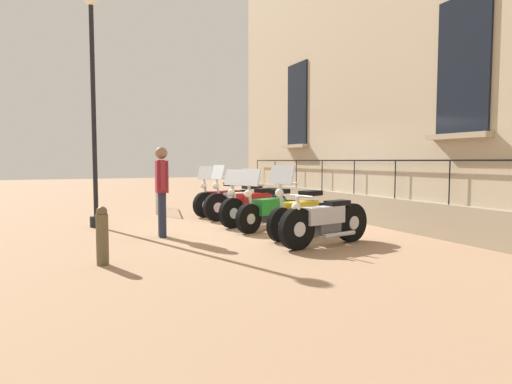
{
  "coord_description": "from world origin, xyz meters",
  "views": [
    {
      "loc": [
        4.26,
        8.91,
        1.49
      ],
      "look_at": [
        0.29,
        0.0,
        0.8
      ],
      "focal_mm": 31.0,
      "sensor_mm": 36.0,
      "label": 1
    }
  ],
  "objects_px": {
    "motorcycle_yellow": "(301,214)",
    "lamppost": "(93,93)",
    "motorcycle_maroon": "(224,199)",
    "pedestrian_standing": "(162,186)",
    "motorcycle_white": "(242,202)",
    "motorcycle_green": "(270,211)",
    "crowd_barrier": "(157,192)",
    "motorcycle_red": "(255,206)",
    "motorcycle_silver": "(325,222)",
    "bollard": "(102,236)"
  },
  "relations": [
    {
      "from": "motorcycle_white",
      "to": "motorcycle_yellow",
      "type": "relative_size",
      "value": 1.2
    },
    {
      "from": "motorcycle_maroon",
      "to": "lamppost",
      "type": "relative_size",
      "value": 0.39
    },
    {
      "from": "motorcycle_red",
      "to": "motorcycle_silver",
      "type": "height_order",
      "value": "motorcycle_red"
    },
    {
      "from": "lamppost",
      "to": "motorcycle_silver",
      "type": "bearing_deg",
      "value": 131.61
    },
    {
      "from": "motorcycle_white",
      "to": "motorcycle_red",
      "type": "bearing_deg",
      "value": 84.4
    },
    {
      "from": "motorcycle_maroon",
      "to": "motorcycle_green",
      "type": "height_order",
      "value": "motorcycle_maroon"
    },
    {
      "from": "motorcycle_green",
      "to": "motorcycle_silver",
      "type": "relative_size",
      "value": 0.92
    },
    {
      "from": "bollard",
      "to": "pedestrian_standing",
      "type": "relative_size",
      "value": 0.48
    },
    {
      "from": "motorcycle_maroon",
      "to": "lamppost",
      "type": "distance_m",
      "value": 4.33
    },
    {
      "from": "motorcycle_silver",
      "to": "bollard",
      "type": "bearing_deg",
      "value": -0.83
    },
    {
      "from": "motorcycle_silver",
      "to": "bollard",
      "type": "relative_size",
      "value": 2.39
    },
    {
      "from": "lamppost",
      "to": "crowd_barrier",
      "type": "height_order",
      "value": "lamppost"
    },
    {
      "from": "motorcycle_maroon",
      "to": "motorcycle_yellow",
      "type": "relative_size",
      "value": 1.11
    },
    {
      "from": "lamppost",
      "to": "bollard",
      "type": "height_order",
      "value": "lamppost"
    },
    {
      "from": "motorcycle_green",
      "to": "crowd_barrier",
      "type": "distance_m",
      "value": 5.05
    },
    {
      "from": "motorcycle_maroon",
      "to": "bollard",
      "type": "xyz_separation_m",
      "value": [
        3.58,
        4.79,
        -0.01
      ]
    },
    {
      "from": "motorcycle_silver",
      "to": "bollard",
      "type": "distance_m",
      "value": 3.71
    },
    {
      "from": "motorcycle_white",
      "to": "motorcycle_green",
      "type": "distance_m",
      "value": 1.95
    },
    {
      "from": "lamppost",
      "to": "bollard",
      "type": "xyz_separation_m",
      "value": [
        0.2,
        3.9,
        -2.57
      ]
    },
    {
      "from": "motorcycle_maroon",
      "to": "pedestrian_standing",
      "type": "xyz_separation_m",
      "value": [
        2.3,
        2.8,
        0.56
      ]
    },
    {
      "from": "motorcycle_white",
      "to": "motorcycle_red",
      "type": "distance_m",
      "value": 1.11
    },
    {
      "from": "motorcycle_yellow",
      "to": "motorcycle_silver",
      "type": "xyz_separation_m",
      "value": [
        0.02,
        0.89,
        -0.04
      ]
    },
    {
      "from": "motorcycle_yellow",
      "to": "lamppost",
      "type": "relative_size",
      "value": 0.35
    },
    {
      "from": "motorcycle_silver",
      "to": "bollard",
      "type": "height_order",
      "value": "motorcycle_silver"
    },
    {
      "from": "motorcycle_yellow",
      "to": "bollard",
      "type": "height_order",
      "value": "motorcycle_yellow"
    },
    {
      "from": "lamppost",
      "to": "motorcycle_yellow",
      "type": "bearing_deg",
      "value": 138.99
    },
    {
      "from": "crowd_barrier",
      "to": "bollard",
      "type": "relative_size",
      "value": 2.6
    },
    {
      "from": "motorcycle_maroon",
      "to": "motorcycle_silver",
      "type": "relative_size",
      "value": 1.0
    },
    {
      "from": "motorcycle_green",
      "to": "pedestrian_standing",
      "type": "relative_size",
      "value": 1.05
    },
    {
      "from": "crowd_barrier",
      "to": "motorcycle_yellow",
      "type": "bearing_deg",
      "value": 105.3
    },
    {
      "from": "motorcycle_yellow",
      "to": "motorcycle_silver",
      "type": "distance_m",
      "value": 0.89
    },
    {
      "from": "motorcycle_maroon",
      "to": "motorcycle_red",
      "type": "xyz_separation_m",
      "value": [
        -0.01,
        2.07,
        0.01
      ]
    },
    {
      "from": "motorcycle_silver",
      "to": "lamppost",
      "type": "bearing_deg",
      "value": -48.39
    },
    {
      "from": "motorcycle_green",
      "to": "motorcycle_silver",
      "type": "height_order",
      "value": "motorcycle_green"
    },
    {
      "from": "motorcycle_green",
      "to": "crowd_barrier",
      "type": "bearing_deg",
      "value": -73.24
    },
    {
      "from": "lamppost",
      "to": "motorcycle_maroon",
      "type": "bearing_deg",
      "value": -165.29
    },
    {
      "from": "motorcycle_white",
      "to": "motorcycle_green",
      "type": "relative_size",
      "value": 1.18
    },
    {
      "from": "motorcycle_red",
      "to": "motorcycle_green",
      "type": "relative_size",
      "value": 1.1
    },
    {
      "from": "motorcycle_red",
      "to": "motorcycle_silver",
      "type": "bearing_deg",
      "value": 92.41
    },
    {
      "from": "bollard",
      "to": "motorcycle_red",
      "type": "bearing_deg",
      "value": -142.86
    },
    {
      "from": "motorcycle_green",
      "to": "motorcycle_red",
      "type": "bearing_deg",
      "value": -91.37
    },
    {
      "from": "motorcycle_yellow",
      "to": "pedestrian_standing",
      "type": "bearing_deg",
      "value": -25.3
    },
    {
      "from": "bollard",
      "to": "motorcycle_yellow",
      "type": "bearing_deg",
      "value": -167.4
    },
    {
      "from": "motorcycle_maroon",
      "to": "lamppost",
      "type": "height_order",
      "value": "lamppost"
    },
    {
      "from": "lamppost",
      "to": "motorcycle_red",
      "type": "bearing_deg",
      "value": 160.83
    },
    {
      "from": "motorcycle_green",
      "to": "motorcycle_yellow",
      "type": "relative_size",
      "value": 1.02
    },
    {
      "from": "motorcycle_red",
      "to": "lamppost",
      "type": "xyz_separation_m",
      "value": [
        3.39,
        -1.18,
        2.54
      ]
    },
    {
      "from": "motorcycle_red",
      "to": "motorcycle_yellow",
      "type": "xyz_separation_m",
      "value": [
        -0.13,
        1.89,
        0.0
      ]
    },
    {
      "from": "motorcycle_yellow",
      "to": "pedestrian_standing",
      "type": "xyz_separation_m",
      "value": [
        2.45,
        -1.16,
        0.55
      ]
    },
    {
      "from": "motorcycle_white",
      "to": "motorcycle_yellow",
      "type": "xyz_separation_m",
      "value": [
        -0.03,
        2.99,
        0.01
      ]
    }
  ]
}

